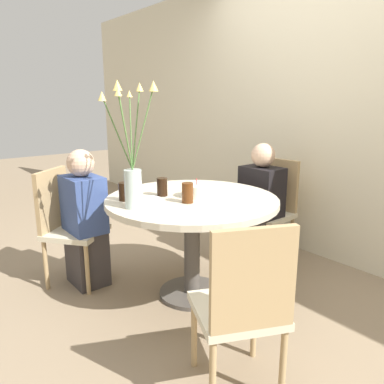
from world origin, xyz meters
name	(u,v)px	position (x,y,z in m)	size (l,w,h in m)	color
ground_plane	(192,294)	(0.00, 0.00, 0.00)	(16.00, 16.00, 0.00)	#89755B
wall_back	(314,111)	(0.00, 1.38, 1.30)	(8.00, 0.05, 2.60)	beige
dining_table	(192,215)	(0.00, 0.00, 0.61)	(1.20, 1.20, 0.74)	beige
chair_near_front	(271,204)	(-0.10, 0.99, 0.50)	(0.44, 0.44, 0.89)	beige
chair_right_flank	(66,221)	(-0.78, -0.61, 0.50)	(0.56, 0.56, 0.89)	beige
chair_far_back	(243,302)	(0.90, -0.43, 0.50)	(0.53, 0.53, 0.89)	beige
birthday_cake	(197,191)	(0.00, 0.04, 0.78)	(0.18, 0.18, 0.13)	white
flower_vase	(132,164)	(-0.05, -0.44, 1.02)	(0.23, 0.34, 0.78)	#B2C6C1
side_plate	(149,199)	(-0.14, -0.26, 0.74)	(0.17, 0.17, 0.01)	white
drink_glass_0	(188,193)	(0.08, -0.10, 0.81)	(0.08, 0.08, 0.13)	#51280F
drink_glass_1	(162,187)	(-0.17, -0.13, 0.80)	(0.07, 0.07, 0.13)	black
drink_glass_2	(124,192)	(-0.22, -0.40, 0.80)	(0.08, 0.08, 0.12)	black
person_woman	(261,208)	(-0.08, 0.83, 0.49)	(0.34, 0.24, 1.05)	#383333
person_guest	(85,223)	(-0.66, -0.51, 0.49)	(0.34, 0.24, 1.05)	#383333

